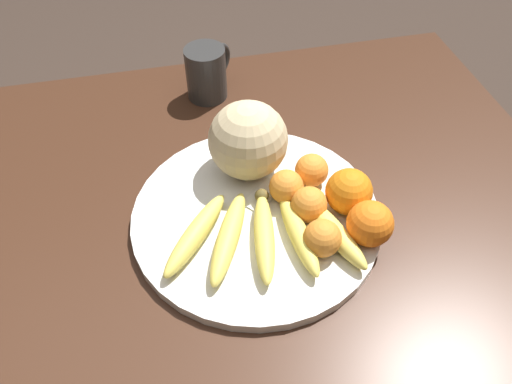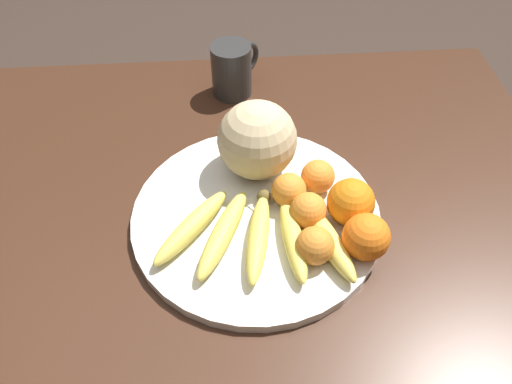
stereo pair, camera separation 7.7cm
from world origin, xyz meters
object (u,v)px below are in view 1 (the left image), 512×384
Objects in this scene: orange_front_left at (349,192)px; orange_back_left at (370,224)px; melon at (248,140)px; ceramic_mug at (207,72)px; kitchen_table at (224,252)px; produce_tag at (265,193)px; banana_bunch at (262,234)px; orange_front_right at (312,170)px; orange_back_right at (286,185)px; fruit_bowl at (256,216)px; orange_mid_center at (322,238)px; orange_top_small at (309,204)px.

orange_front_left reaches higher than orange_back_left.
melon is 0.26m from ceramic_mug.
produce_tag reaches higher than kitchen_table.
orange_front_left is at bearing 113.73° from banana_bunch.
melon reaches higher than ceramic_mug.
orange_back_left is (-0.16, 0.03, 0.02)m from banana_bunch.
orange_front_right is at bearing -170.38° from kitchen_table.
orange_back_right is at bearing -25.66° from orange_front_left.
melon reaches higher than kitchen_table.
fruit_bowl is 5.36× the size of orange_front_left.
produce_tag is at bearing 6.62° from orange_front_right.
orange_front_left is at bearing -132.73° from orange_mid_center.
orange_front_left is 0.10m from orange_mid_center.
orange_front_right reaches higher than banana_bunch.
orange_mid_center is 0.81× the size of orange_back_left.
banana_bunch is at bearing 92.52° from ceramic_mug.
orange_back_right is 0.65× the size of produce_tag.
melon is 2.31× the size of orange_mid_center.
orange_back_left reaches higher than orange_top_small.
orange_front_right is 0.99× the size of orange_back_right.
banana_bunch is 5.41× the size of orange_top_small.
orange_top_small is at bearing 118.94° from melon.
banana_bunch is 4.15× the size of orange_front_left.
orange_back_left is 0.81× the size of produce_tag.
melon is at bearing -29.44° from orange_front_right.
orange_front_left is (-0.20, 0.04, 0.16)m from kitchen_table.
fruit_bowl is 1.29× the size of banana_bunch.
orange_back_left reaches higher than banana_bunch.
produce_tag is (-0.01, 0.06, -0.07)m from melon.
banana_bunch reaches higher than fruit_bowl.
kitchen_table is 9.16× the size of melon.
produce_tag is (0.12, -0.06, -0.04)m from orange_front_left.
orange_front_left reaches higher than orange_mid_center.
orange_top_small reaches higher than banana_bunch.
orange_front_left is (-0.14, 0.12, -0.03)m from melon.
fruit_bowl is 7.13× the size of orange_front_right.
orange_front_right is at bearing -156.32° from fruit_bowl.
fruit_bowl is 0.07m from orange_back_right.
orange_mid_center and orange_top_small have the same top height.
banana_bunch is (0.00, 0.06, 0.02)m from fruit_bowl.
orange_front_right is at bearing -100.80° from orange_mid_center.
melon is 0.21m from orange_mid_center.
melon reaches higher than orange_front_right.
orange_mid_center reaches higher than produce_tag.
orange_back_right is (0.10, -0.11, -0.01)m from orange_back_left.
kitchen_table is at bearing 9.62° from orange_front_right.
fruit_bowl is at bearing 22.54° from orange_back_right.
orange_back_right is at bearing -178.24° from kitchen_table.
ceramic_mug reaches higher than banana_bunch.
ceramic_mug is at bearing -68.28° from orange_back_left.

